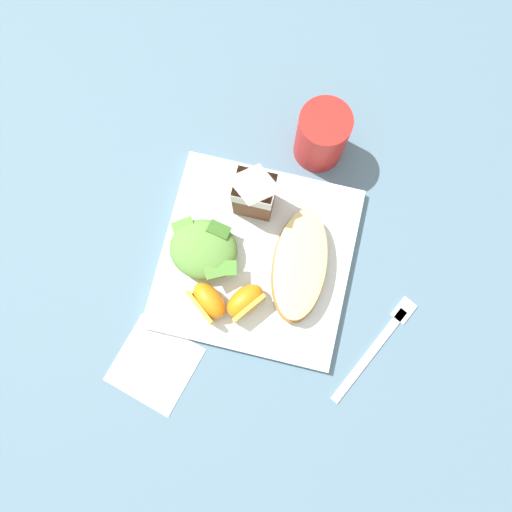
# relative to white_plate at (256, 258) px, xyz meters

# --- Properties ---
(ground) EXTENTS (3.00, 3.00, 0.00)m
(ground) POSITION_rel_white_plate_xyz_m (0.00, 0.00, -0.01)
(ground) COLOR slate
(white_plate) EXTENTS (0.28, 0.28, 0.02)m
(white_plate) POSITION_rel_white_plate_xyz_m (0.00, 0.00, 0.00)
(white_plate) COLOR silver
(white_plate) RESTS_ON ground
(cheesy_pizza_bread) EXTENTS (0.09, 0.18, 0.04)m
(cheesy_pizza_bread) POSITION_rel_white_plate_xyz_m (0.07, -0.00, 0.03)
(cheesy_pizza_bread) COLOR #A87038
(cheesy_pizza_bread) RESTS_ON white_plate
(green_salad_pile) EXTENTS (0.11, 0.09, 0.04)m
(green_salad_pile) POSITION_rel_white_plate_xyz_m (-0.08, -0.01, 0.03)
(green_salad_pile) COLOR #5B8E3D
(green_salad_pile) RESTS_ON white_plate
(milk_carton) EXTENTS (0.06, 0.05, 0.11)m
(milk_carton) POSITION_rel_white_plate_xyz_m (-0.02, 0.08, 0.07)
(milk_carton) COLOR brown
(milk_carton) RESTS_ON white_plate
(orange_wedge_front) EXTENTS (0.07, 0.07, 0.04)m
(orange_wedge_front) POSITION_rel_white_plate_xyz_m (-0.05, -0.08, 0.03)
(orange_wedge_front) COLOR orange
(orange_wedge_front) RESTS_ON white_plate
(orange_wedge_middle) EXTENTS (0.06, 0.07, 0.04)m
(orange_wedge_middle) POSITION_rel_white_plate_xyz_m (-0.00, -0.07, 0.03)
(orange_wedge_middle) COLOR orange
(orange_wedge_middle) RESTS_ON white_plate
(paper_napkin) EXTENTS (0.14, 0.14, 0.00)m
(paper_napkin) POSITION_rel_white_plate_xyz_m (-0.11, -0.19, -0.01)
(paper_napkin) COLOR white
(paper_napkin) RESTS_ON ground
(metal_fork) EXTENTS (0.10, 0.18, 0.01)m
(metal_fork) POSITION_rel_white_plate_xyz_m (0.21, -0.08, -0.01)
(metal_fork) COLOR silver
(metal_fork) RESTS_ON ground
(drinking_red_cup) EXTENTS (0.08, 0.08, 0.10)m
(drinking_red_cup) POSITION_rel_white_plate_xyz_m (0.05, 0.20, 0.04)
(drinking_red_cup) COLOR red
(drinking_red_cup) RESTS_ON ground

